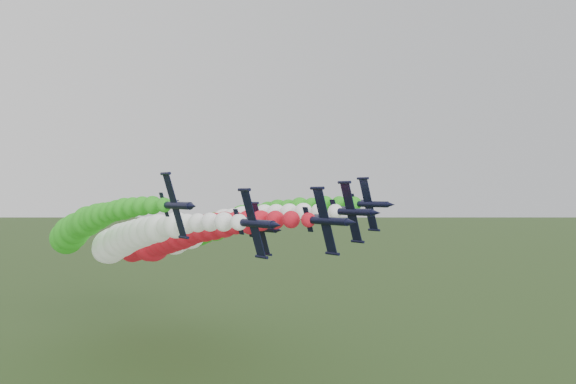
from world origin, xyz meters
The scene contains 6 objects.
jet_lead centered at (8.17, 49.36, 32.42)m, with size 13.43×92.33×20.20m.
jet_inner_left centered at (-1.99, 55.22, 32.03)m, with size 13.42×92.32×20.19m.
jet_inner_right centered at (18.17, 53.42, 33.52)m, with size 13.71×92.61×20.47m.
jet_outer_left centered at (-8.80, 68.51, 34.44)m, with size 14.11×93.00×20.87m.
jet_outer_right centered at (31.37, 61.60, 34.60)m, with size 13.48×92.38×20.25m.
jet_trail centered at (14.45, 77.13, 29.33)m, with size 13.87×92.77×20.64m.
Camera 1 is at (-55.40, -75.90, 43.44)m, focal length 35.00 mm.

